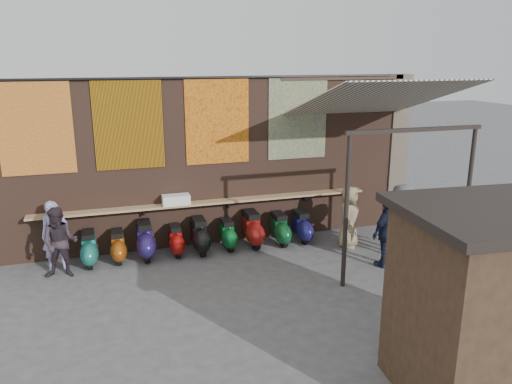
% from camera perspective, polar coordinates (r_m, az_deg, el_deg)
% --- Properties ---
extents(ground, '(70.00, 70.00, 0.00)m').
position_cam_1_polar(ground, '(10.14, -2.56, -10.77)').
color(ground, '#474749').
rests_on(ground, ground).
extents(brick_wall, '(10.00, 0.40, 4.00)m').
position_cam_1_polar(brick_wall, '(12.00, -5.97, 3.41)').
color(brick_wall, brown).
rests_on(brick_wall, ground).
extents(pier_right, '(0.50, 0.50, 4.00)m').
position_cam_1_polar(pier_right, '(13.95, 15.51, 4.60)').
color(pier_right, '#4C4238').
rests_on(pier_right, ground).
extents(eating_counter, '(8.00, 0.32, 0.05)m').
position_cam_1_polar(eating_counter, '(11.87, -5.50, -1.20)').
color(eating_counter, '#9E7A51').
rests_on(eating_counter, brick_wall).
extents(shelf_box, '(0.63, 0.32, 0.23)m').
position_cam_1_polar(shelf_box, '(11.68, -9.12, -0.88)').
color(shelf_box, white).
rests_on(shelf_box, eating_counter).
extents(tapestry_redgold, '(1.50, 0.02, 2.00)m').
position_cam_1_polar(tapestry_redgold, '(11.47, -23.91, 6.71)').
color(tapestry_redgold, maroon).
rests_on(tapestry_redgold, brick_wall).
extents(tapestry_sun, '(1.50, 0.02, 2.00)m').
position_cam_1_polar(tapestry_sun, '(11.41, -14.35, 7.50)').
color(tapestry_sun, '#C2790B').
rests_on(tapestry_sun, brick_wall).
extents(tapestry_orange, '(1.50, 0.02, 2.00)m').
position_cam_1_polar(tapestry_orange, '(11.68, -4.43, 8.10)').
color(tapestry_orange, orange).
rests_on(tapestry_orange, brick_wall).
extents(tapestry_multi, '(1.50, 0.02, 2.00)m').
position_cam_1_polar(tapestry_multi, '(12.28, 4.80, 8.44)').
color(tapestry_multi, navy).
rests_on(tapestry_multi, brick_wall).
extents(hang_rail, '(9.50, 0.06, 0.06)m').
position_cam_1_polar(hang_rail, '(11.53, -6.01, 12.86)').
color(hang_rail, black).
rests_on(hang_rail, brick_wall).
extents(scooter_stool_0, '(0.35, 0.79, 0.75)m').
position_cam_1_polar(scooter_stool_0, '(11.57, -18.52, -6.19)').
color(scooter_stool_0, '#1C7164').
rests_on(scooter_stool_0, ground).
extents(scooter_stool_1, '(0.33, 0.73, 0.70)m').
position_cam_1_polar(scooter_stool_1, '(11.59, -15.47, -6.03)').
color(scooter_stool_1, '#94440D').
rests_on(scooter_stool_1, ground).
extents(scooter_stool_2, '(0.40, 0.88, 0.84)m').
position_cam_1_polar(scooter_stool_2, '(11.61, -12.56, -5.44)').
color(scooter_stool_2, '#211650').
rests_on(scooter_stool_2, ground).
extents(scooter_stool_3, '(0.32, 0.72, 0.68)m').
position_cam_1_polar(scooter_stool_3, '(11.70, -9.15, -5.49)').
color(scooter_stool_3, '#9B0F0B').
rests_on(scooter_stool_3, ground).
extents(scooter_stool_4, '(0.38, 0.85, 0.80)m').
position_cam_1_polar(scooter_stool_4, '(11.73, -6.45, -5.02)').
color(scooter_stool_4, black).
rests_on(scooter_stool_4, ground).
extents(scooter_stool_5, '(0.33, 0.74, 0.70)m').
position_cam_1_polar(scooter_stool_5, '(11.91, -3.26, -4.88)').
color(scooter_stool_5, '#0D5E27').
rests_on(scooter_stool_5, ground).
extents(scooter_stool_6, '(0.40, 0.88, 0.84)m').
position_cam_1_polar(scooter_stool_6, '(12.04, -0.42, -4.28)').
color(scooter_stool_6, maroon).
rests_on(scooter_stool_6, ground).
extents(scooter_stool_7, '(0.36, 0.80, 0.76)m').
position_cam_1_polar(scooter_stool_7, '(12.19, 2.74, -4.25)').
color(scooter_stool_7, '#0E4A23').
rests_on(scooter_stool_7, ground).
extents(scooter_stool_8, '(0.36, 0.79, 0.75)m').
position_cam_1_polar(scooter_stool_8, '(12.40, 5.23, -3.96)').
color(scooter_stool_8, '#191655').
rests_on(scooter_stool_8, ground).
extents(diner_left, '(0.61, 0.47, 1.51)m').
position_cam_1_polar(diner_left, '(11.49, -21.98, -4.63)').
color(diner_left, '#9197D3').
rests_on(diner_left, ground).
extents(diner_right, '(0.82, 0.69, 1.50)m').
position_cam_1_polar(diner_right, '(11.04, -21.50, -5.42)').
color(diner_right, '#2F252B').
rests_on(diner_right, ground).
extents(shopper_navy, '(0.99, 0.71, 1.56)m').
position_cam_1_polar(shopper_navy, '(11.16, 14.72, -4.46)').
color(shopper_navy, black).
rests_on(shopper_navy, ground).
extents(shopper_grey, '(1.12, 0.68, 1.70)m').
position_cam_1_polar(shopper_grey, '(11.76, 16.27, -3.19)').
color(shopper_grey, '#515356').
rests_on(shopper_grey, ground).
extents(shopper_tan, '(0.82, 0.87, 1.50)m').
position_cam_1_polar(shopper_tan, '(12.09, 10.59, -2.83)').
color(shopper_tan, '#8D7A5A').
rests_on(shopper_tan, ground).
extents(market_stall, '(2.47, 1.93, 2.54)m').
position_cam_1_polar(market_stall, '(7.39, 25.76, -11.85)').
color(market_stall, black).
rests_on(market_stall, ground).
extents(stall_roof, '(2.77, 2.21, 0.12)m').
position_cam_1_polar(stall_roof, '(6.93, 27.02, -1.97)').
color(stall_roof, black).
rests_on(stall_roof, market_stall).
extents(stall_sign, '(1.20, 0.13, 0.50)m').
position_cam_1_polar(stall_sign, '(7.83, 22.18, -5.39)').
color(stall_sign, gold).
rests_on(stall_sign, market_stall).
extents(stall_shelf, '(1.94, 0.25, 0.06)m').
position_cam_1_polar(stall_shelf, '(8.18, 21.53, -11.39)').
color(stall_shelf, '#473321').
rests_on(stall_shelf, market_stall).
extents(awning_canvas, '(3.20, 3.28, 0.97)m').
position_cam_1_polar(awning_canvas, '(11.35, 13.63, 10.30)').
color(awning_canvas, beige).
rests_on(awning_canvas, brick_wall).
extents(awning_ledger, '(3.30, 0.08, 0.12)m').
position_cam_1_polar(awning_ledger, '(12.71, 10.03, 12.79)').
color(awning_ledger, '#33261C').
rests_on(awning_ledger, brick_wall).
extents(awning_header, '(3.00, 0.08, 0.08)m').
position_cam_1_polar(awning_header, '(10.14, 17.78, 6.79)').
color(awning_header, black).
rests_on(awning_header, awning_post_left).
extents(awning_post_left, '(0.09, 0.09, 3.10)m').
position_cam_1_polar(awning_post_left, '(9.76, 10.27, -2.27)').
color(awning_post_left, black).
rests_on(awning_post_left, ground).
extents(awning_post_right, '(0.09, 0.09, 3.10)m').
position_cam_1_polar(awning_post_right, '(11.29, 23.00, -0.85)').
color(awning_post_right, black).
rests_on(awning_post_right, ground).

